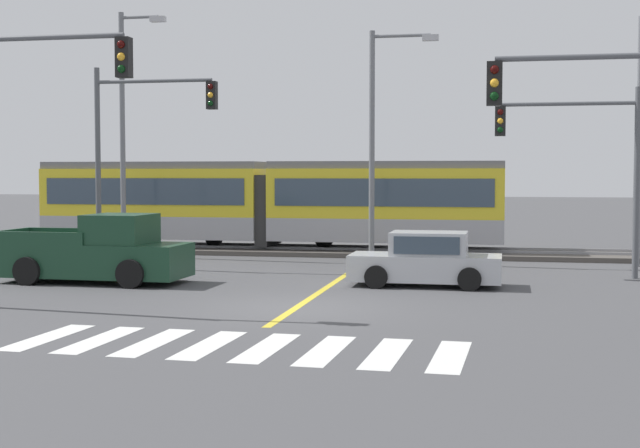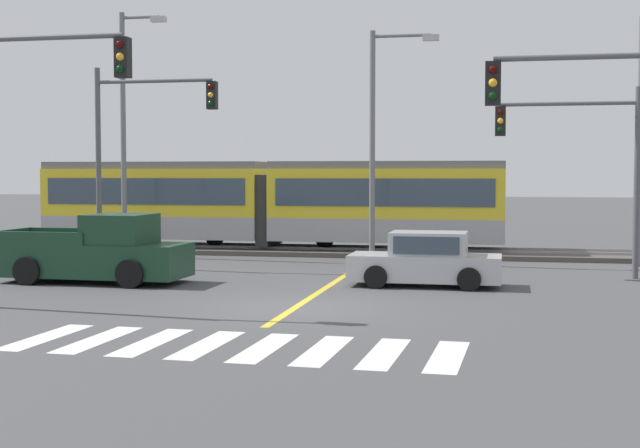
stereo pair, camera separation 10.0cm
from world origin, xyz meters
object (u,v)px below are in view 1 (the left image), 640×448
object	(u,v)px
street_lamp_west	(126,121)
street_lamp_centre	(379,130)
sedan_crossing	(426,261)
light_rail_tram	(268,201)
traffic_light_mid_right	(585,152)
traffic_light_near_right	(607,134)
traffic_light_mid_left	(136,136)
traffic_light_near_left	(30,120)
pickup_truck	(99,253)

from	to	relation	value
street_lamp_west	street_lamp_centre	xyz separation A→B (m)	(9.62, -0.41, -0.46)
sedan_crossing	light_rail_tram	bearing A→B (deg)	126.52
traffic_light_mid_right	traffic_light_near_right	bearing A→B (deg)	-92.50
sedan_crossing	street_lamp_centre	bearing A→B (deg)	109.36
light_rail_tram	street_lamp_west	size ratio (longest dim) A/B	2.02
traffic_light_mid_left	traffic_light_near_left	xyz separation A→B (m)	(1.21, -8.90, -0.01)
light_rail_tram	traffic_light_near_right	size ratio (longest dim) A/B	3.08
light_rail_tram	street_lamp_west	bearing A→B (deg)	-148.14
pickup_truck	traffic_light_mid_right	world-z (taller)	traffic_light_mid_right
light_rail_tram	pickup_truck	distance (m)	10.93
traffic_light_mid_right	street_lamp_centre	bearing A→B (deg)	154.32
traffic_light_mid_right	traffic_light_near_right	distance (m)	9.01
traffic_light_mid_left	traffic_light_near_right	xyz separation A→B (m)	(13.93, -8.90, -0.45)
pickup_truck	traffic_light_near_right	bearing A→B (deg)	-20.15
traffic_light_mid_right	street_lamp_centre	distance (m)	7.46
traffic_light_mid_right	light_rail_tram	bearing A→B (deg)	150.45
pickup_truck	traffic_light_mid_right	size ratio (longest dim) A/B	0.95
pickup_truck	traffic_light_mid_right	distance (m)	14.70
traffic_light_mid_left	street_lamp_centre	world-z (taller)	street_lamp_centre
pickup_truck	traffic_light_mid_left	xyz separation A→B (m)	(-0.51, 3.97, 3.55)
light_rail_tram	traffic_light_mid_right	world-z (taller)	traffic_light_mid_right
light_rail_tram	street_lamp_centre	bearing A→B (deg)	-34.40
sedan_crossing	traffic_light_near_right	size ratio (longest dim) A/B	0.70
light_rail_tram	traffic_light_near_right	distance (m)	19.25
pickup_truck	traffic_light_near_right	xyz separation A→B (m)	(13.42, -4.92, 3.10)
sedan_crossing	traffic_light_mid_right	size ratio (longest dim) A/B	0.74
street_lamp_centre	sedan_crossing	bearing A→B (deg)	-70.64
light_rail_tram	traffic_light_mid_right	size ratio (longest dim) A/B	3.24
traffic_light_near_left	street_lamp_west	distance (m)	13.04
street_lamp_centre	street_lamp_west	bearing A→B (deg)	177.58
traffic_light_near_right	street_lamp_west	xyz separation A→B (m)	(-15.91, 12.62, 1.17)
sedan_crossing	traffic_light_mid_right	bearing A→B (deg)	33.49
light_rail_tram	traffic_light_mid_right	distance (m)	13.41
sedan_crossing	traffic_light_mid_left	distance (m)	10.87
traffic_light_mid_left	street_lamp_west	size ratio (longest dim) A/B	0.73
traffic_light_mid_left	traffic_light_near_right	bearing A→B (deg)	-32.57
pickup_truck	traffic_light_near_right	distance (m)	14.63
traffic_light_mid_right	traffic_light_near_right	size ratio (longest dim) A/B	0.95
street_lamp_west	pickup_truck	bearing A→B (deg)	-72.09
traffic_light_mid_left	street_lamp_west	xyz separation A→B (m)	(-1.98, 3.72, 0.73)
traffic_light_near_right	street_lamp_centre	size ratio (longest dim) A/B	0.74
sedan_crossing	street_lamp_west	world-z (taller)	street_lamp_west
light_rail_tram	traffic_light_mid_left	world-z (taller)	traffic_light_mid_left
traffic_light_mid_left	street_lamp_west	world-z (taller)	street_lamp_west
sedan_crossing	street_lamp_centre	size ratio (longest dim) A/B	0.52
traffic_light_mid_left	street_lamp_centre	bearing A→B (deg)	23.47
street_lamp_centre	light_rail_tram	bearing A→B (deg)	145.60
traffic_light_near_left	street_lamp_centre	bearing A→B (deg)	62.25
sedan_crossing	traffic_light_mid_left	size ratio (longest dim) A/B	0.63
pickup_truck	traffic_light_mid_left	world-z (taller)	traffic_light_mid_left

